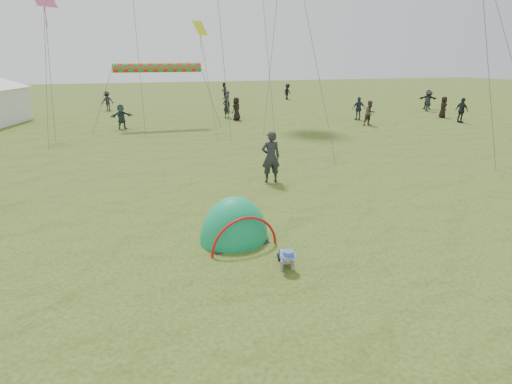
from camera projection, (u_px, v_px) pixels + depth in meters
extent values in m
plane|color=#244B11|center=(300.00, 252.00, 9.83)|extent=(140.00, 140.00, 0.00)
ellipsoid|color=#049445|center=(234.00, 240.00, 10.51)|extent=(2.07, 1.81, 2.37)
imported|color=#24252A|center=(271.00, 157.00, 15.03)|extent=(0.74, 0.52, 1.96)
imported|color=#272932|center=(228.00, 101.00, 34.66)|extent=(0.55, 0.71, 1.74)
imported|color=#26333A|center=(359.00, 109.00, 29.93)|extent=(1.03, 0.49, 1.71)
imported|color=#202229|center=(428.00, 101.00, 34.67)|extent=(1.03, 1.28, 1.74)
imported|color=black|center=(443.00, 107.00, 31.12)|extent=(0.95, 0.86, 1.62)
imported|color=black|center=(428.00, 99.00, 36.14)|extent=(1.61, 1.32, 1.73)
imported|color=black|center=(226.00, 106.00, 30.96)|extent=(0.78, 0.72, 1.80)
imported|color=#463931|center=(370.00, 113.00, 27.56)|extent=(0.91, 0.76, 1.70)
imported|color=#1C262B|center=(462.00, 110.00, 28.71)|extent=(0.54, 1.08, 1.77)
imported|color=black|center=(107.00, 101.00, 35.18)|extent=(1.24, 1.02, 1.67)
imported|color=black|center=(236.00, 109.00, 29.81)|extent=(0.97, 0.97, 1.70)
imported|color=#2B3C42|center=(121.00, 117.00, 26.25)|extent=(1.57, 0.91, 1.61)
imported|color=#2D2321|center=(224.00, 91.00, 45.15)|extent=(1.07, 1.08, 1.76)
imported|color=black|center=(287.00, 92.00, 44.21)|extent=(1.27, 1.15, 1.70)
cylinder|color=red|center=(158.00, 67.00, 26.11)|extent=(5.64, 0.64, 0.64)
plane|color=#C8DF14|center=(200.00, 28.00, 25.24)|extent=(1.06, 1.06, 0.87)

